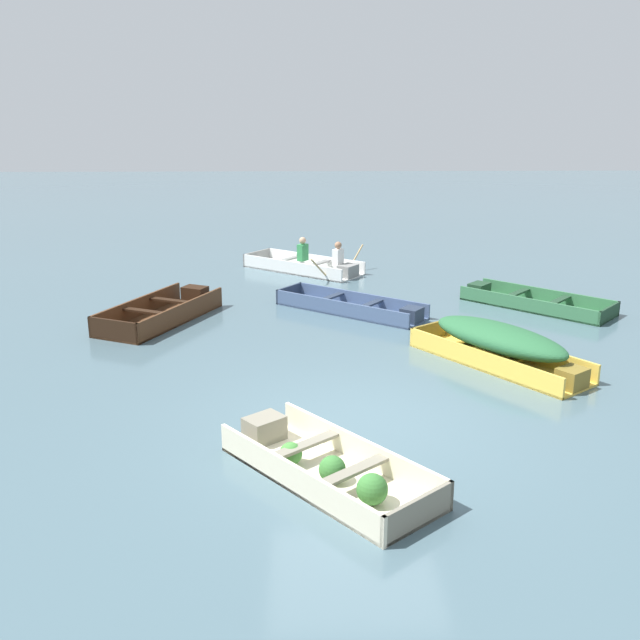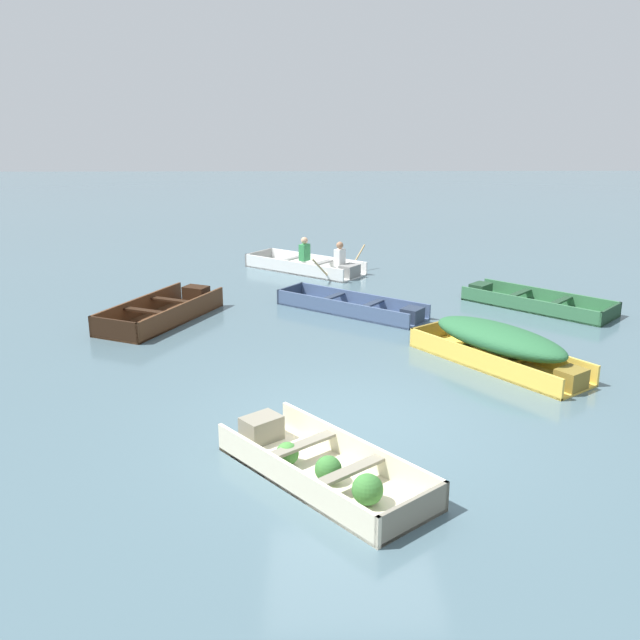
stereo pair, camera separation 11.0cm
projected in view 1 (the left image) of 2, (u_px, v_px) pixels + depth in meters
name	position (u px, v px, depth m)	size (l,w,h in m)	color
ground_plane	(356.00, 423.00, 9.88)	(80.00, 80.00, 0.00)	#47606B
dinghy_cream_foreground	(325.00, 467.00, 8.39)	(2.66, 2.88, 0.39)	beige
skiff_yellow_near_moored	(500.00, 343.00, 11.99)	(2.70, 3.16, 0.70)	#E5BC47
skiff_dark_varnish_mid_moored	(165.00, 312.00, 14.68)	(2.28, 3.17, 0.42)	#4C2D19
skiff_green_far_moored	(531.00, 302.00, 15.62)	(3.06, 2.96, 0.31)	#387047
skiff_slate_blue_outer_moored	(355.00, 308.00, 15.13)	(3.21, 2.71, 0.33)	#475B7F
rowboat_white_with_crew	(309.00, 265.00, 18.84)	(3.27, 3.07, 0.91)	white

